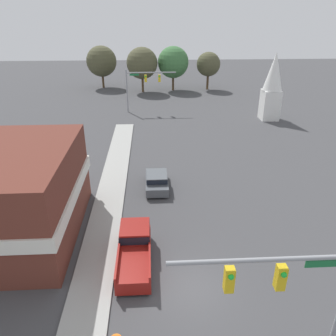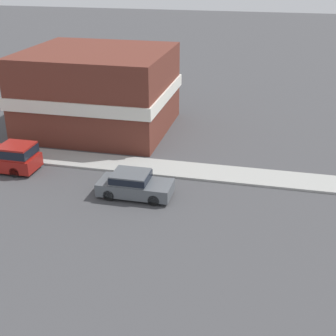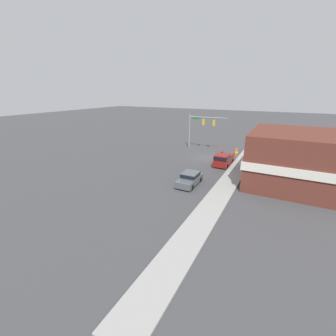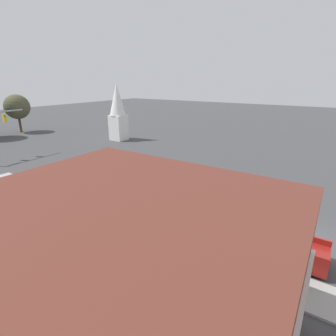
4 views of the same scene
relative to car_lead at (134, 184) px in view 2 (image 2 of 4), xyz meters
name	(u,v)px [view 2 (image 2 of 4)]	position (x,y,z in m)	size (l,w,h in m)	color
car_lead	(134,184)	(0.00, 0.00, 0.00)	(1.92, 4.24, 1.46)	black
pickup_truck_parked	(4,157)	(-1.59, -9.18, 0.13)	(1.97, 5.31, 1.81)	black
corner_brick_building	(99,90)	(-10.59, -6.01, 2.33)	(10.12, 11.12, 6.20)	brown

